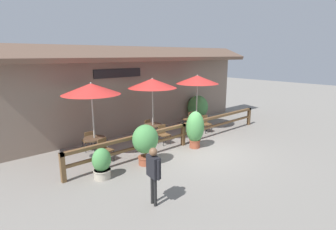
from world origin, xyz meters
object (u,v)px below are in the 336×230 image
object	(u,v)px
dining_table_middle	(153,128)
chair_middle_streetside	(163,133)
chair_middle_wallside	(146,127)
chair_far_streetside	(206,123)
potted_plant_broad_leaf	(102,163)
potted_plant_corner_fern	(145,141)
chair_near_wallside	(89,140)
dining_table_far	(196,119)
chair_far_wallside	(189,118)
potted_plant_small_flowering	(195,128)
chair_near_streetside	(105,149)
pedestrian	(153,169)
dining_table_near	(95,142)
patio_umbrella_middle	(152,83)
patio_umbrella_near	(91,89)
patio_umbrella_far	(197,80)
potted_plant_entrance_palm	(198,107)

from	to	relation	value
dining_table_middle	chair_middle_streetside	bearing A→B (deg)	-86.00
chair_middle_wallside	chair_middle_streetside	bearing A→B (deg)	73.71
chair_far_streetside	potted_plant_broad_leaf	xyz separation A→B (m)	(-6.35, -1.20, 0.03)
chair_middle_wallside	potted_plant_corner_fern	world-z (taller)	potted_plant_corner_fern
chair_near_wallside	dining_table_far	distance (m)	5.63
chair_far_wallside	potted_plant_broad_leaf	distance (m)	6.87
chair_far_streetside	potted_plant_small_flowering	distance (m)	2.45
chair_near_wallside	chair_middle_streetside	bearing A→B (deg)	160.97
chair_near_streetside	pedestrian	distance (m)	3.54
chair_near_streetside	potted_plant_broad_leaf	distance (m)	1.42
dining_table_near	potted_plant_corner_fern	xyz separation A→B (m)	(0.99, -1.93, 0.29)
potted_plant_small_flowering	patio_umbrella_middle	bearing A→B (deg)	110.21
potted_plant_corner_fern	potted_plant_small_flowering	xyz separation A→B (m)	(2.58, 0.02, -0.03)
patio_umbrella_near	pedestrian	bearing A→B (deg)	-95.42
chair_near_wallside	patio_umbrella_middle	world-z (taller)	patio_umbrella_middle
dining_table_near	dining_table_far	distance (m)	5.65
dining_table_near	chair_middle_streetside	bearing A→B (deg)	-12.59
patio_umbrella_near	chair_far_wallside	xyz separation A→B (m)	(5.73, 0.55, -2.14)
patio_umbrella_middle	dining_table_far	xyz separation A→B (m)	(2.79, -0.10, -2.02)
patio_umbrella_near	patio_umbrella_far	xyz separation A→B (m)	(5.65, -0.07, 0.00)
pedestrian	dining_table_far	bearing A→B (deg)	131.93
dining_table_near	patio_umbrella_middle	world-z (taller)	patio_umbrella_middle
patio_umbrella_near	potted_plant_corner_fern	xyz separation A→B (m)	(0.99, -1.93, -1.73)
chair_near_streetside	potted_plant_corner_fern	distance (m)	1.61
potted_plant_broad_leaf	potted_plant_entrance_palm	bearing A→B (deg)	21.32
potted_plant_entrance_palm	potted_plant_small_flowering	bearing A→B (deg)	-139.06
patio_umbrella_near	pedestrian	world-z (taller)	patio_umbrella_near
dining_table_far	chair_near_streetside	bearing A→B (deg)	-173.74
chair_near_wallside	patio_umbrella_far	world-z (taller)	patio_umbrella_far
patio_umbrella_middle	patio_umbrella_far	world-z (taller)	same
chair_far_streetside	chair_middle_wallside	bearing A→B (deg)	163.51
patio_umbrella_middle	potted_plant_corner_fern	xyz separation A→B (m)	(-1.87, -1.96, -1.73)
chair_middle_streetside	pedestrian	world-z (taller)	pedestrian
dining_table_near	dining_table_middle	bearing A→B (deg)	0.60
patio_umbrella_far	potted_plant_broad_leaf	xyz separation A→B (m)	(-6.34, -1.82, -2.11)
chair_near_streetside	chair_far_streetside	bearing A→B (deg)	-14.86
chair_near_streetside	chair_near_wallside	world-z (taller)	same
potted_plant_entrance_palm	pedestrian	distance (m)	9.17
chair_middle_streetside	chair_far_streetside	bearing A→B (deg)	3.52
patio_umbrella_middle	dining_table_far	distance (m)	3.45
patio_umbrella_far	pedestrian	world-z (taller)	patio_umbrella_far
chair_near_wallside	potted_plant_small_flowering	distance (m)	4.37
chair_near_streetside	chair_middle_streetside	distance (m)	2.85
chair_far_wallside	potted_plant_corner_fern	distance (m)	5.36
chair_near_wallside	pedestrian	bearing A→B (deg)	90.59
chair_middle_streetside	patio_umbrella_far	bearing A→B (deg)	16.28
potted_plant_small_flowering	potted_plant_broad_leaf	world-z (taller)	potted_plant_small_flowering
potted_plant_small_flowering	potted_plant_broad_leaf	xyz separation A→B (m)	(-4.26, 0.01, -0.34)
chair_far_wallside	pedestrian	world-z (taller)	pedestrian
chair_far_wallside	potted_plant_entrance_palm	xyz separation A→B (m)	(1.36, 0.59, 0.35)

